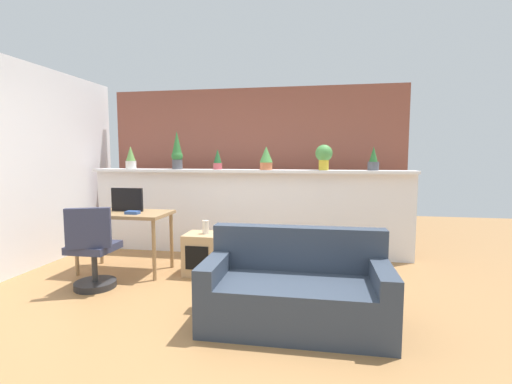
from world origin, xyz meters
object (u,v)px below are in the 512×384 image
object	(u,v)px
potted_plant_3	(266,158)
side_cube_shelf	(202,254)
tv_monitor	(127,200)
office_chair	(93,254)
vase_on_shelf	(206,227)
couch	(296,292)
potted_plant_2	(218,160)
potted_plant_1	(177,152)
desk	(125,219)
book_on_desk	(133,213)
potted_plant_5	(373,160)
potted_plant_0	(131,158)
potted_plant_4	(324,155)

from	to	relation	value
potted_plant_3	side_cube_shelf	bearing A→B (deg)	-125.25
tv_monitor	office_chair	xyz separation A→B (m)	(-0.01, -0.72, -0.51)
vase_on_shelf	couch	xyz separation A→B (m)	(1.17, -1.14, -0.30)
tv_monitor	potted_plant_2	bearing A→B (deg)	46.59
vase_on_shelf	couch	world-z (taller)	couch
potted_plant_1	potted_plant_3	size ratio (longest dim) A/B	1.70
couch	potted_plant_2	bearing A→B (deg)	121.69
desk	vase_on_shelf	size ratio (longest dim) A/B	6.78
vase_on_shelf	book_on_desk	bearing A→B (deg)	-166.41
potted_plant_3	potted_plant_2	bearing A→B (deg)	177.33
potted_plant_1	book_on_desk	world-z (taller)	potted_plant_1
potted_plant_2	desk	xyz separation A→B (m)	(-0.90, -1.03, -0.72)
desk	couch	xyz separation A→B (m)	(2.19, -1.05, -0.38)
office_chair	potted_plant_5	bearing A→B (deg)	28.89
desk	couch	size ratio (longest dim) A/B	0.70
potted_plant_5	vase_on_shelf	xyz separation A→B (m)	(-2.06, -0.99, -0.80)
potted_plant_2	side_cube_shelf	xyz separation A→B (m)	(0.07, -0.95, -1.14)
potted_plant_1	vase_on_shelf	distance (m)	1.51
potted_plant_1	potted_plant_2	world-z (taller)	potted_plant_1
potted_plant_2	office_chair	distance (m)	2.15
potted_plant_0	office_chair	world-z (taller)	potted_plant_0
side_cube_shelf	tv_monitor	bearing A→B (deg)	-179.96
potted_plant_4	potted_plant_5	size ratio (longest dim) A/B	1.08
side_cube_shelf	book_on_desk	world-z (taller)	book_on_desk
potted_plant_2	potted_plant_3	distance (m)	0.72
vase_on_shelf	potted_plant_1	bearing A→B (deg)	127.81
tv_monitor	book_on_desk	bearing A→B (deg)	-48.24
desk	tv_monitor	bearing A→B (deg)	92.15
potted_plant_4	office_chair	world-z (taller)	potted_plant_4
potted_plant_0	potted_plant_4	distance (m)	2.87
tv_monitor	side_cube_shelf	xyz separation A→B (m)	(0.97, 0.00, -0.65)
potted_plant_0	book_on_desk	world-z (taller)	potted_plant_0
potted_plant_3	side_cube_shelf	world-z (taller)	potted_plant_3
office_chair	couch	size ratio (longest dim) A/B	0.58
potted_plant_5	tv_monitor	distance (m)	3.28
tv_monitor	book_on_desk	world-z (taller)	tv_monitor
office_chair	side_cube_shelf	world-z (taller)	office_chair
potted_plant_2	potted_plant_5	xyz separation A→B (m)	(2.18, 0.04, -0.00)
potted_plant_0	potted_plant_1	distance (m)	0.74
potted_plant_1	book_on_desk	xyz separation A→B (m)	(-0.10, -1.15, -0.74)
potted_plant_0	desk	size ratio (longest dim) A/B	0.31
desk	potted_plant_5	bearing A→B (deg)	19.21
potted_plant_0	potted_plant_4	bearing A→B (deg)	0.48
potted_plant_3	potted_plant_5	bearing A→B (deg)	2.83
desk	vase_on_shelf	xyz separation A→B (m)	(1.02, 0.08, -0.08)
couch	potted_plant_0	bearing A→B (deg)	141.98
potted_plant_5	book_on_desk	xyz separation A→B (m)	(-2.90, -1.19, -0.62)
couch	tv_monitor	bearing A→B (deg)	152.65
vase_on_shelf	couch	bearing A→B (deg)	-44.13
book_on_desk	vase_on_shelf	bearing A→B (deg)	13.59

